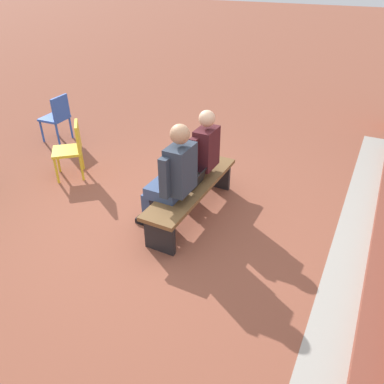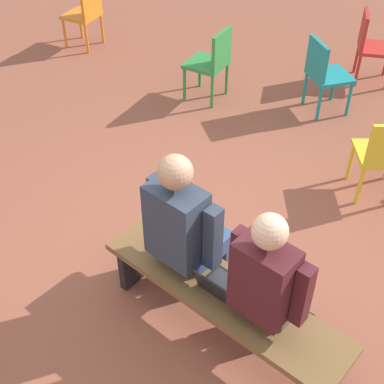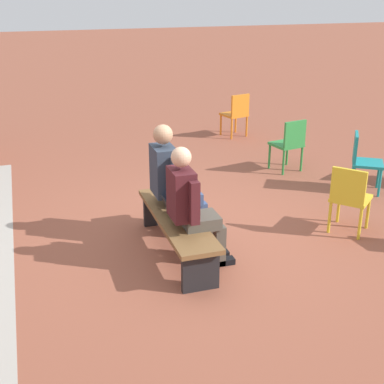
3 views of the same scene
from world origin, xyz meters
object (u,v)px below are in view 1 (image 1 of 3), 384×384
bench (192,191)px  person_student (199,155)px  laptop (193,181)px  plastic_chair_foreground (57,115)px  person_adult (172,176)px  plastic_chair_mid_courtyard (72,147)px

bench → person_student: person_student is taller
bench → laptop: 0.15m
person_student → plastic_chair_foreground: size_ratio=1.57×
person_adult → plastic_chair_foreground: bearing=-113.5°
person_adult → plastic_chair_foreground: (-1.38, -3.17, -0.25)m
plastic_chair_mid_courtyard → plastic_chair_foreground: same height
bench → plastic_chair_foreground: plastic_chair_foreground is taller
person_student → plastic_chair_foreground: 3.26m
bench → person_adult: (0.36, -0.07, 0.38)m
laptop → plastic_chair_mid_courtyard: size_ratio=0.38×
laptop → person_student: bearing=-165.5°
person_student → laptop: 0.38m
plastic_chair_mid_courtyard → plastic_chair_foreground: (-0.89, -1.16, 0.00)m
plastic_chair_foreground → person_adult: bearing=66.5°
plastic_chair_foreground → laptop: bearing=72.7°
bench → person_student: size_ratio=1.36×
plastic_chair_foreground → bench: bearing=72.5°
person_adult → person_student: bearing=179.7°
person_adult → plastic_chair_mid_courtyard: 2.08m
person_student → person_adult: 0.67m
bench → plastic_chair_mid_courtyard: 2.09m
person_adult → plastic_chair_mid_courtyard: size_ratio=1.65×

